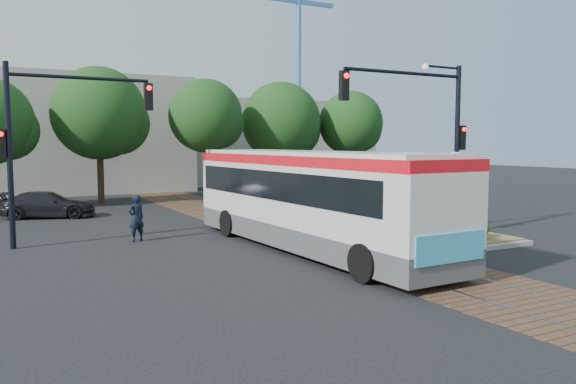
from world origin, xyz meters
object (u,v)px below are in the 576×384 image
object	(u,v)px
signal_pole_left	(47,129)
parked_car	(47,205)
traffic_island	(451,227)
signal_pole_main	(432,122)
officer	(136,218)
city_bus	(309,195)

from	to	relation	value
signal_pole_left	parked_car	xyz separation A→B (m)	(0.60, 7.69, -3.26)
traffic_island	signal_pole_main	size ratio (longest dim) A/B	0.87
traffic_island	officer	size ratio (longest dim) A/B	3.18
signal_pole_left	parked_car	size ratio (longest dim) A/B	1.44
signal_pole_main	parked_car	xyz separation A→B (m)	(-11.63, 12.50, -3.55)
signal_pole_main	officer	bearing A→B (deg)	155.53
traffic_island	signal_pole_main	distance (m)	3.95
signal_pole_left	city_bus	bearing A→B (deg)	-33.25
signal_pole_left	parked_car	distance (m)	8.38
traffic_island	signal_pole_left	world-z (taller)	signal_pole_left
signal_pole_main	signal_pole_left	size ratio (longest dim) A/B	1.00
traffic_island	parked_car	size ratio (longest dim) A/B	1.25
signal_pole_main	officer	xyz separation A→B (m)	(-9.50, 4.32, -3.34)
city_bus	traffic_island	world-z (taller)	city_bus
officer	parked_car	size ratio (longest dim) A/B	0.39
signal_pole_main	officer	size ratio (longest dim) A/B	3.67
signal_pole_main	parked_car	distance (m)	17.44
city_bus	parked_car	bearing A→B (deg)	115.82
traffic_island	officer	bearing A→B (deg)	157.12
officer	signal_pole_main	bearing A→B (deg)	137.07
city_bus	signal_pole_main	bearing A→B (deg)	-3.02
officer	parked_car	xyz separation A→B (m)	(-2.13, 8.17, -0.21)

